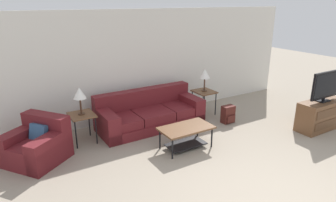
# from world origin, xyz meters

# --- Properties ---
(wall_back) EXTENTS (9.08, 0.06, 2.60)m
(wall_back) POSITION_xyz_m (0.00, 4.32, 1.30)
(wall_back) COLOR silver
(wall_back) RESTS_ON ground_plane
(couch) EXTENTS (2.41, 1.00, 0.82)m
(couch) POSITION_xyz_m (-0.17, 3.62, 0.29)
(couch) COLOR maroon
(couch) RESTS_ON ground_plane
(armchair) EXTENTS (1.29, 1.29, 0.80)m
(armchair) POSITION_xyz_m (-2.64, 3.29, 0.29)
(armchair) COLOR maroon
(armchair) RESTS_ON ground_plane
(coffee_table) EXTENTS (1.04, 0.59, 0.44)m
(coffee_table) POSITION_xyz_m (-0.07, 2.28, 0.33)
(coffee_table) COLOR brown
(coffee_table) RESTS_ON ground_plane
(side_table_left) EXTENTS (0.48, 0.54, 0.61)m
(side_table_left) POSITION_xyz_m (-1.72, 3.60, 0.54)
(side_table_left) COLOR brown
(side_table_left) RESTS_ON ground_plane
(side_table_right) EXTENTS (0.48, 0.54, 0.61)m
(side_table_right) POSITION_xyz_m (1.38, 3.60, 0.54)
(side_table_right) COLOR brown
(side_table_right) RESTS_ON ground_plane
(table_lamp_left) EXTENTS (0.26, 0.26, 0.56)m
(table_lamp_left) POSITION_xyz_m (-1.72, 3.60, 1.04)
(table_lamp_left) COLOR #472D1E
(table_lamp_left) RESTS_ON side_table_left
(table_lamp_right) EXTENTS (0.26, 0.26, 0.56)m
(table_lamp_right) POSITION_xyz_m (1.38, 3.60, 1.04)
(table_lamp_right) COLOR #472D1E
(table_lamp_right) RESTS_ON side_table_right
(tv_console) EXTENTS (1.18, 0.47, 0.66)m
(tv_console) POSITION_xyz_m (3.05, 1.48, 0.33)
(tv_console) COLOR brown
(tv_console) RESTS_ON ground_plane
(television) EXTENTS (0.89, 0.20, 0.67)m
(television) POSITION_xyz_m (3.05, 1.48, 1.02)
(television) COLOR black
(television) RESTS_ON tv_console
(backpack) EXTENTS (0.30, 0.26, 0.42)m
(backpack) POSITION_xyz_m (1.52, 2.83, 0.20)
(backpack) COLOR #4C1E19
(backpack) RESTS_ON ground_plane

